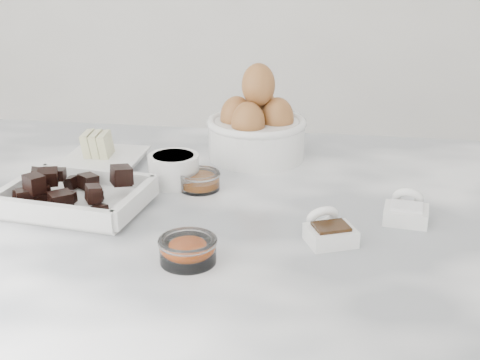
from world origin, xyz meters
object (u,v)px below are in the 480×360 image
butter_plate (103,154)px  zest_bowl (188,249)px  sugar_ramekin (174,168)px  honey_bowl (199,180)px  salt_spoon (406,210)px  chocolate_dish (76,193)px  vanilla_spoon (329,230)px  egg_bowl (257,128)px

butter_plate → zest_bowl: butter_plate is taller
butter_plate → sugar_ramekin: (0.14, -0.07, 0.01)m
honey_bowl → salt_spoon: size_ratio=0.85×
chocolate_dish → vanilla_spoon: (0.36, -0.05, -0.01)m
sugar_ramekin → zest_bowl: 0.26m
sugar_ramekin → honey_bowl: size_ratio=1.22×
chocolate_dish → salt_spoon: chocolate_dish is taller
honey_bowl → salt_spoon: 0.31m
chocolate_dish → sugar_ramekin: bearing=44.4°
vanilla_spoon → sugar_ramekin: bearing=146.0°
butter_plate → zest_bowl: 0.39m
honey_bowl → zest_bowl: zest_bowl is taller
butter_plate → egg_bowl: size_ratio=0.74×
butter_plate → honey_bowl: butter_plate is taller
butter_plate → vanilla_spoon: bearing=-31.8°
butter_plate → sugar_ramekin: bearing=-27.9°
sugar_ramekin → salt_spoon: 0.36m
zest_bowl → salt_spoon: size_ratio=0.94×
egg_bowl → vanilla_spoon: size_ratio=1.99×
sugar_ramekin → vanilla_spoon: size_ratio=0.92×
egg_bowl → vanilla_spoon: bearing=-66.7°
chocolate_dish → honey_bowl: 0.19m
vanilla_spoon → chocolate_dish: bearing=171.7°
egg_bowl → vanilla_spoon: egg_bowl is taller
vanilla_spoon → salt_spoon: (0.10, 0.08, -0.00)m
chocolate_dish → butter_plate: bearing=97.9°
butter_plate → honey_bowl: (0.19, -0.09, -0.00)m
egg_bowl → zest_bowl: (-0.03, -0.39, -0.04)m
honey_bowl → salt_spoon: salt_spoon is taller
zest_bowl → salt_spoon: 0.32m
chocolate_dish → salt_spoon: (0.46, 0.03, -0.01)m
sugar_ramekin → honey_bowl: (0.04, -0.02, -0.01)m
sugar_ramekin → zest_bowl: sugar_ramekin is taller
chocolate_dish → honey_bowl: chocolate_dish is taller
zest_bowl → butter_plate: bearing=124.3°
sugar_ramekin → salt_spoon: sugar_ramekin is taller
butter_plate → egg_bowl: bearing=15.4°
egg_bowl → vanilla_spoon: (0.13, -0.31, -0.04)m
butter_plate → sugar_ramekin: 0.16m
egg_bowl → chocolate_dish: bearing=-131.4°
honey_bowl → vanilla_spoon: bearing=-36.6°
butter_plate → salt_spoon: (0.49, -0.16, -0.00)m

